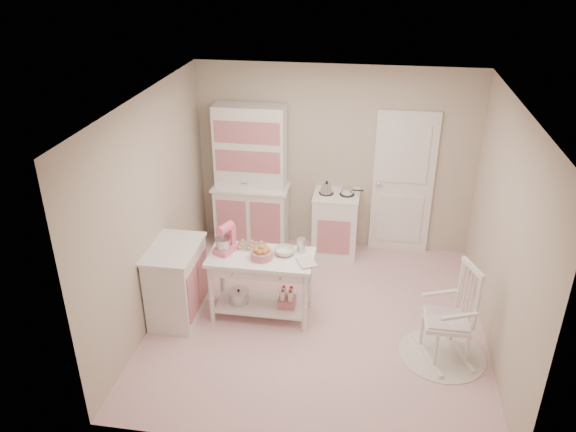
# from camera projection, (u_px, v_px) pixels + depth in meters

# --- Properties ---
(room_shell) EXTENTS (3.84, 3.84, 2.62)m
(room_shell) POSITION_uv_depth(u_px,v_px,m) (321.00, 192.00, 5.87)
(room_shell) COLOR pink
(room_shell) RESTS_ON ground
(door) EXTENTS (0.82, 0.05, 2.04)m
(door) POSITION_uv_depth(u_px,v_px,m) (403.00, 184.00, 7.67)
(door) COLOR white
(door) RESTS_ON ground
(hutch) EXTENTS (1.06, 0.50, 2.08)m
(hutch) POSITION_uv_depth(u_px,v_px,m) (251.00, 179.00, 7.76)
(hutch) COLOR white
(hutch) RESTS_ON ground
(stove) EXTENTS (0.62, 0.57, 0.92)m
(stove) POSITION_uv_depth(u_px,v_px,m) (335.00, 224.00, 7.81)
(stove) COLOR white
(stove) RESTS_ON ground
(base_cabinet) EXTENTS (0.54, 0.84, 0.92)m
(base_cabinet) POSITION_uv_depth(u_px,v_px,m) (177.00, 282.00, 6.48)
(base_cabinet) COLOR white
(base_cabinet) RESTS_ON ground
(lace_rug) EXTENTS (0.92, 0.92, 0.01)m
(lace_rug) POSITION_uv_depth(u_px,v_px,m) (442.00, 354.00, 6.04)
(lace_rug) COLOR white
(lace_rug) RESTS_ON ground
(rocking_chair) EXTENTS (0.71, 0.85, 1.10)m
(rocking_chair) POSITION_uv_depth(u_px,v_px,m) (448.00, 313.00, 5.80)
(rocking_chair) COLOR white
(rocking_chair) RESTS_ON ground
(work_table) EXTENTS (1.20, 0.60, 0.80)m
(work_table) POSITION_uv_depth(u_px,v_px,m) (262.00, 286.00, 6.53)
(work_table) COLOR white
(work_table) RESTS_ON ground
(stand_mixer) EXTENTS (0.29, 0.34, 0.34)m
(stand_mixer) POSITION_uv_depth(u_px,v_px,m) (225.00, 239.00, 6.35)
(stand_mixer) COLOR #EF6486
(stand_mixer) RESTS_ON work_table
(cookie_tray) EXTENTS (0.34, 0.24, 0.02)m
(cookie_tray) POSITION_uv_depth(u_px,v_px,m) (251.00, 247.00, 6.53)
(cookie_tray) COLOR silver
(cookie_tray) RESTS_ON work_table
(bread_basket) EXTENTS (0.25, 0.25, 0.09)m
(bread_basket) POSITION_uv_depth(u_px,v_px,m) (262.00, 255.00, 6.28)
(bread_basket) COLOR #C6727B
(bread_basket) RESTS_ON work_table
(mixing_bowl) EXTENTS (0.24, 0.24, 0.07)m
(mixing_bowl) POSITION_uv_depth(u_px,v_px,m) (285.00, 251.00, 6.37)
(mixing_bowl) COLOR silver
(mixing_bowl) RESTS_ON work_table
(metal_pitcher) EXTENTS (0.10, 0.10, 0.17)m
(metal_pitcher) POSITION_uv_depth(u_px,v_px,m) (301.00, 245.00, 6.39)
(metal_pitcher) COLOR silver
(metal_pitcher) RESTS_ON work_table
(recipe_book) EXTENTS (0.27, 0.30, 0.02)m
(recipe_book) POSITION_uv_depth(u_px,v_px,m) (299.00, 264.00, 6.18)
(recipe_book) COLOR silver
(recipe_book) RESTS_ON work_table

